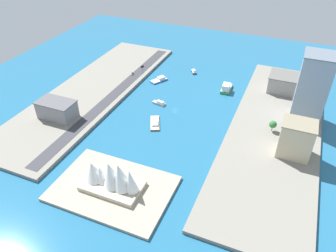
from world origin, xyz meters
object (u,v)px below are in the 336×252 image
(catamaran_blue, at_px, (160,80))
(carpark_squat_concrete, at_px, (286,83))
(patrol_launch_navy, at_px, (194,71))
(ferry_green_doubledeck, at_px, (226,88))
(opera_landmark, at_px, (111,177))
(warehouse_low_gray, at_px, (57,109))
(barge_flat_brown, at_px, (155,123))
(suv_black, at_px, (142,66))
(traffic_light_waterfront, at_px, (143,71))
(yacht_sleek_gray, at_px, (159,103))
(office_block_beige, at_px, (296,139))
(sedan_silver, at_px, (132,74))
(tower_tall_glass, at_px, (312,88))

(catamaran_blue, xyz_separation_m, carpark_squat_concrete, (-122.16, -23.37, 9.46))
(patrol_launch_navy, xyz_separation_m, ferry_green_doubledeck, (-42.51, 25.47, 1.74))
(opera_landmark, bearing_deg, warehouse_low_gray, -32.07)
(barge_flat_brown, height_order, suv_black, suv_black)
(barge_flat_brown, relative_size, suv_black, 4.61)
(ferry_green_doubledeck, distance_m, suv_black, 98.58)
(patrol_launch_navy, distance_m, carpark_squat_concrete, 96.28)
(catamaran_blue, height_order, ferry_green_doubledeck, ferry_green_doubledeck)
(carpark_squat_concrete, bearing_deg, catamaran_blue, 10.83)
(catamaran_blue, relative_size, traffic_light_waterfront, 3.01)
(yacht_sleek_gray, bearing_deg, barge_flat_brown, 107.28)
(traffic_light_waterfront, bearing_deg, opera_landmark, 109.31)
(office_block_beige, bearing_deg, patrol_launch_navy, -43.02)
(opera_landmark, bearing_deg, ferry_green_doubledeck, -102.64)
(barge_flat_brown, height_order, opera_landmark, opera_landmark)
(sedan_silver, bearing_deg, office_block_beige, 157.52)
(patrol_launch_navy, xyz_separation_m, office_block_beige, (-111.65, 104.18, 15.08))
(carpark_squat_concrete, xyz_separation_m, traffic_light_waterfront, (142.07, 21.81, -3.72))
(ferry_green_doubledeck, height_order, carpark_squat_concrete, carpark_squat_concrete)
(yacht_sleek_gray, distance_m, suv_black, 76.96)
(carpark_squat_concrete, bearing_deg, office_block_beige, 99.60)
(yacht_sleek_gray, distance_m, opera_landmark, 110.40)
(catamaran_blue, bearing_deg, suv_black, -31.81)
(yacht_sleek_gray, bearing_deg, opera_landmark, 97.85)
(warehouse_low_gray, bearing_deg, traffic_light_waterfront, -106.89)
(office_block_beige, bearing_deg, sedan_silver, -22.48)
(office_block_beige, bearing_deg, ferry_green_doubledeck, -48.71)
(patrol_launch_navy, bearing_deg, yacht_sleek_gray, 83.92)
(catamaran_blue, bearing_deg, opera_landmark, 102.56)
(ferry_green_doubledeck, xyz_separation_m, carpark_squat_concrete, (-52.94, -17.09, 7.71))
(ferry_green_doubledeck, bearing_deg, traffic_light_waterfront, 3.03)
(carpark_squat_concrete, height_order, traffic_light_waterfront, carpark_squat_concrete)
(yacht_sleek_gray, height_order, warehouse_low_gray, warehouse_low_gray)
(ferry_green_doubledeck, xyz_separation_m, warehouse_low_gray, (119.66, 105.20, 7.30))
(opera_landmark, bearing_deg, patrol_launch_navy, -87.79)
(carpark_squat_concrete, bearing_deg, traffic_light_waterfront, 8.73)
(catamaran_blue, relative_size, yacht_sleek_gray, 1.38)
(carpark_squat_concrete, relative_size, opera_landmark, 0.79)
(yacht_sleek_gray, height_order, suv_black, suv_black)
(yacht_sleek_gray, distance_m, sedan_silver, 63.42)
(office_block_beige, distance_m, warehouse_low_gray, 190.74)
(catamaran_blue, height_order, suv_black, suv_black)
(barge_flat_brown, relative_size, opera_landmark, 0.55)
(opera_landmark, bearing_deg, office_block_beige, -142.84)
(office_block_beige, relative_size, opera_landmark, 0.67)
(warehouse_low_gray, xyz_separation_m, opera_landmark, (-84.23, 52.77, 0.68))
(catamaran_blue, relative_size, tower_tall_glass, 0.34)
(traffic_light_waterfront, bearing_deg, catamaran_blue, 175.52)
(barge_flat_brown, distance_m, office_block_beige, 111.10)
(tower_tall_glass, distance_m, opera_landmark, 172.16)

